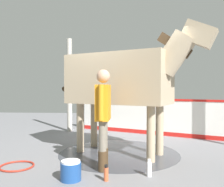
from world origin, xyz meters
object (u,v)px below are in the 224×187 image
Objects in this scene: bottle_shampoo at (149,168)px; hose_coil at (17,166)px; wash_bucket at (71,171)px; horse at (124,79)px; handler at (103,112)px; bottle_spray at (106,173)px.

hose_coil is (2.28, -0.29, -0.11)m from bottle_shampoo.
wash_bucket is 1.21m from bottle_shampoo.
wash_bucket reaches higher than hose_coil.
horse is 5.42× the size of hose_coil.
handler is 1.18m from bottle_shampoo.
handler is 2.86× the size of hose_coil.
horse is 11.81× the size of bottle_shampoo.
bottle_spray is 0.41× the size of hose_coil.
handler is at bearing -84.61° from horse.
bottle_shampoo is 1.12× the size of bottle_spray.
wash_bucket is at bearing 153.97° from hose_coil.
horse is 13.29× the size of bottle_spray.
bottle_spray is (-0.53, -0.01, -0.03)m from wash_bucket.
bottle_shampoo is at bearing -48.30° from horse.
wash_bucket is at bearing -92.84° from horse.
handler is 6.23× the size of bottle_shampoo.
bottle_shampoo reaches higher than hose_coil.
bottle_shampoo is at bearing -160.23° from bottle_spray.
handler reaches higher than wash_bucket.
handler reaches higher than bottle_shampoo.
hose_coil is (1.09, -0.53, -0.13)m from wash_bucket.
wash_bucket is 1.22m from hose_coil.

